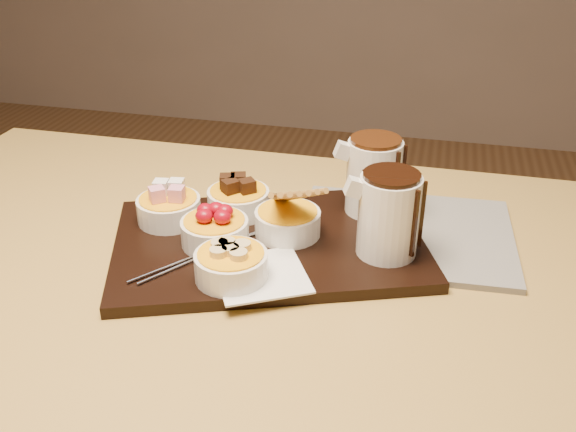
% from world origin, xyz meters
% --- Properties ---
extents(dining_table, '(1.20, 0.80, 0.75)m').
position_xyz_m(dining_table, '(0.00, 0.00, 0.65)').
color(dining_table, '#B28E42').
rests_on(dining_table, ground).
extents(serving_board, '(0.54, 0.44, 0.02)m').
position_xyz_m(serving_board, '(0.09, 0.03, 0.76)').
color(serving_board, black).
rests_on(serving_board, dining_table).
extents(napkin, '(0.16, 0.16, 0.00)m').
position_xyz_m(napkin, '(0.11, -0.07, 0.77)').
color(napkin, white).
rests_on(napkin, serving_board).
extents(bowl_marshmallows, '(0.10, 0.10, 0.04)m').
position_xyz_m(bowl_marshmallows, '(-0.08, 0.05, 0.79)').
color(bowl_marshmallows, white).
rests_on(bowl_marshmallows, serving_board).
extents(bowl_cake, '(0.10, 0.10, 0.04)m').
position_xyz_m(bowl_cake, '(0.02, 0.10, 0.79)').
color(bowl_cake, white).
rests_on(bowl_cake, serving_board).
extents(bowl_strawberries, '(0.10, 0.10, 0.04)m').
position_xyz_m(bowl_strawberries, '(0.02, 0.00, 0.79)').
color(bowl_strawberries, white).
rests_on(bowl_strawberries, serving_board).
extents(bowl_biscotti, '(0.10, 0.10, 0.04)m').
position_xyz_m(bowl_biscotti, '(0.11, 0.05, 0.79)').
color(bowl_biscotti, white).
rests_on(bowl_biscotti, serving_board).
extents(bowl_bananas, '(0.10, 0.10, 0.04)m').
position_xyz_m(bowl_bananas, '(0.07, -0.08, 0.79)').
color(bowl_bananas, white).
rests_on(bowl_bananas, serving_board).
extents(pitcher_dark_chocolate, '(0.11, 0.11, 0.12)m').
position_xyz_m(pitcher_dark_chocolate, '(0.27, 0.04, 0.83)').
color(pitcher_dark_chocolate, silver).
rests_on(pitcher_dark_chocolate, serving_board).
extents(pitcher_milk_chocolate, '(0.11, 0.11, 0.12)m').
position_xyz_m(pitcher_milk_chocolate, '(0.23, 0.16, 0.83)').
color(pitcher_milk_chocolate, silver).
rests_on(pitcher_milk_chocolate, serving_board).
extents(fondue_skewers, '(0.22, 0.18, 0.01)m').
position_xyz_m(fondue_skewers, '(0.02, -0.03, 0.77)').
color(fondue_skewers, silver).
rests_on(fondue_skewers, serving_board).
extents(newspaper, '(0.34, 0.28, 0.01)m').
position_xyz_m(newspaper, '(0.29, 0.12, 0.76)').
color(newspaper, beige).
rests_on(newspaper, dining_table).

